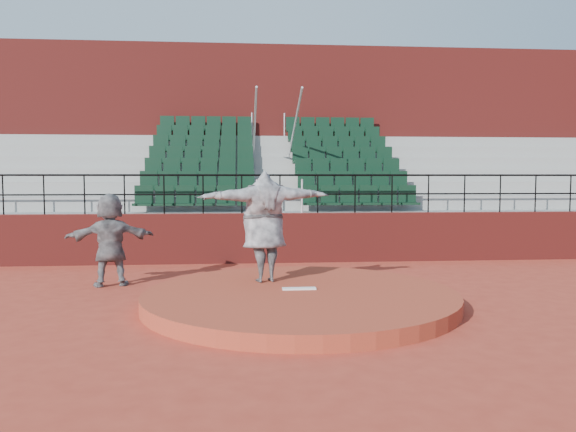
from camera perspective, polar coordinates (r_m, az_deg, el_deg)
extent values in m
plane|color=#A73725|center=(9.99, 1.23, -9.04)|extent=(90.00, 90.00, 0.00)
cylinder|color=#A43A24|center=(9.97, 1.23, -8.34)|extent=(5.50, 5.50, 0.25)
cube|color=white|center=(10.08, 1.14, -7.38)|extent=(0.60, 0.15, 0.03)
cube|color=maroon|center=(14.81, -0.82, -2.22)|extent=(24.00, 0.30, 1.30)
cylinder|color=black|center=(14.72, -0.83, 4.18)|extent=(24.00, 0.05, 0.05)
cylinder|color=black|center=(14.73, -0.82, 2.23)|extent=(24.00, 0.04, 0.04)
cylinder|color=black|center=(15.85, -26.97, 1.92)|extent=(0.04, 0.04, 1.00)
cylinder|color=black|center=(15.51, -23.54, 1.99)|extent=(0.04, 0.04, 1.00)
cylinder|color=black|center=(15.21, -19.97, 2.05)|extent=(0.04, 0.04, 1.00)
cylinder|color=black|center=(14.99, -16.28, 2.10)|extent=(0.04, 0.04, 1.00)
cylinder|color=black|center=(14.82, -12.48, 2.15)|extent=(0.04, 0.04, 1.00)
cylinder|color=black|center=(14.72, -8.62, 2.18)|extent=(0.04, 0.04, 1.00)
cylinder|color=black|center=(14.69, -4.72, 2.21)|extent=(0.04, 0.04, 1.00)
cylinder|color=black|center=(14.73, -0.82, 2.23)|extent=(0.04, 0.04, 1.00)
cylinder|color=black|center=(14.83, 3.04, 2.24)|extent=(0.04, 0.04, 1.00)
cylinder|color=black|center=(15.00, 6.83, 2.23)|extent=(0.04, 0.04, 1.00)
cylinder|color=black|center=(15.23, 10.51, 2.22)|extent=(0.04, 0.04, 1.00)
cylinder|color=black|center=(15.53, 14.08, 2.20)|extent=(0.04, 0.04, 1.00)
cylinder|color=black|center=(15.88, 17.49, 2.17)|extent=(0.04, 0.04, 1.00)
cylinder|color=black|center=(16.29, 20.75, 2.14)|extent=(0.04, 0.04, 1.00)
cylinder|color=black|center=(16.74, 23.84, 2.10)|extent=(0.04, 0.04, 1.00)
cylinder|color=black|center=(17.25, 26.76, 2.06)|extent=(0.04, 0.04, 1.00)
cube|color=gray|center=(15.38, -0.97, -1.99)|extent=(24.00, 0.85, 1.30)
cube|color=black|center=(15.33, -9.40, 1.72)|extent=(3.30, 0.48, 0.72)
cube|color=black|center=(15.63, 7.29, 1.79)|extent=(3.30, 0.48, 0.72)
cube|color=gray|center=(16.20, -1.18, -0.98)|extent=(24.00, 0.85, 1.70)
cube|color=black|center=(16.16, -9.18, 3.26)|extent=(3.30, 0.48, 0.72)
cube|color=black|center=(16.45, 6.67, 3.29)|extent=(3.30, 0.48, 0.72)
cube|color=gray|center=(17.03, -1.36, -0.06)|extent=(24.00, 0.85, 2.10)
cube|color=black|center=(17.01, -8.98, 4.64)|extent=(3.30, 0.48, 0.72)
cube|color=black|center=(17.28, 6.12, 4.66)|extent=(3.30, 0.48, 0.72)
cube|color=gray|center=(17.87, -1.53, 0.77)|extent=(24.00, 0.85, 2.50)
cube|color=black|center=(17.87, -8.80, 5.89)|extent=(3.30, 0.48, 0.72)
cube|color=black|center=(18.13, 5.62, 5.89)|extent=(3.30, 0.48, 0.72)
cube|color=gray|center=(18.70, -1.68, 1.53)|extent=(24.00, 0.85, 2.90)
cube|color=black|center=(18.73, -8.63, 7.03)|extent=(3.30, 0.48, 0.72)
cube|color=black|center=(18.98, 5.16, 7.02)|extent=(3.30, 0.48, 0.72)
cube|color=gray|center=(19.54, -1.82, 2.22)|extent=(24.00, 0.85, 3.30)
cube|color=black|center=(19.61, -8.48, 8.07)|extent=(3.30, 0.48, 0.72)
cube|color=black|center=(19.84, 4.73, 8.05)|extent=(3.30, 0.48, 0.72)
cube|color=gray|center=(20.39, -1.95, 2.86)|extent=(24.00, 0.85, 3.70)
cube|color=black|center=(20.48, -8.34, 9.01)|extent=(3.30, 0.48, 0.72)
cube|color=black|center=(20.71, 4.34, 8.99)|extent=(3.30, 0.48, 0.72)
cylinder|color=silver|center=(17.85, -3.48, 7.67)|extent=(0.06, 5.97, 2.46)
cylinder|color=silver|center=(17.92, 0.39, 7.66)|extent=(0.06, 5.97, 2.46)
cube|color=maroon|center=(22.34, -2.21, 7.32)|extent=(24.00, 3.00, 7.10)
imported|color=black|center=(10.72, -2.43, -1.06)|extent=(2.70, 1.39, 2.12)
imported|color=black|center=(12.14, -17.60, -2.30)|extent=(1.87, 0.98, 1.92)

